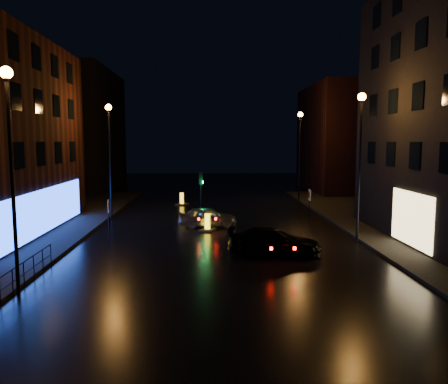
% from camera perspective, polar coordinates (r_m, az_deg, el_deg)
% --- Properties ---
extents(ground, '(120.00, 120.00, 0.00)m').
position_cam_1_polar(ground, '(18.99, 0.02, -10.92)').
color(ground, black).
rests_on(ground, ground).
extents(pavement_right, '(12.00, 44.00, 0.15)m').
position_cam_1_polar(pavement_right, '(30.47, 26.82, -4.77)').
color(pavement_right, black).
rests_on(pavement_right, ground).
extents(building_far_left, '(8.00, 16.00, 14.00)m').
position_cam_1_polar(building_far_left, '(55.27, -18.39, 7.64)').
color(building_far_left, black).
rests_on(building_far_left, ground).
extents(building_far_right, '(8.00, 14.00, 12.00)m').
position_cam_1_polar(building_far_right, '(52.49, 15.36, 6.72)').
color(building_far_right, black).
rests_on(building_far_right, ground).
extents(street_lamp_lnear, '(0.44, 0.44, 8.37)m').
position_cam_1_polar(street_lamp_lnear, '(17.59, -26.13, 5.42)').
color(street_lamp_lnear, black).
rests_on(street_lamp_lnear, ground).
extents(street_lamp_lfar, '(0.44, 0.44, 8.37)m').
position_cam_1_polar(street_lamp_lfar, '(32.87, -14.73, 6.15)').
color(street_lamp_lfar, black).
rests_on(street_lamp_lfar, ground).
extents(street_lamp_rnear, '(0.44, 0.44, 8.37)m').
position_cam_1_polar(street_lamp_rnear, '(25.54, 17.36, 5.97)').
color(street_lamp_rnear, black).
rests_on(street_lamp_rnear, ground).
extents(street_lamp_rfar, '(0.44, 0.44, 8.37)m').
position_cam_1_polar(street_lamp_rfar, '(40.98, 9.87, 6.33)').
color(street_lamp_rfar, black).
rests_on(street_lamp_rfar, ground).
extents(traffic_signal, '(1.40, 2.40, 3.45)m').
position_cam_1_polar(traffic_signal, '(32.52, -3.02, -2.61)').
color(traffic_signal, black).
rests_on(traffic_signal, ground).
extents(guard_railing, '(0.05, 6.04, 1.00)m').
position_cam_1_polar(guard_railing, '(19.25, -24.72, -9.01)').
color(guard_railing, black).
rests_on(guard_railing, ground).
extents(silver_hatchback, '(4.03, 1.84, 1.34)m').
position_cam_1_polar(silver_hatchback, '(29.40, -2.19, -3.26)').
color(silver_hatchback, '#B5B9BE').
rests_on(silver_hatchback, ground).
extents(dark_sedan, '(4.83, 2.26, 1.36)m').
position_cam_1_polar(dark_sedan, '(22.30, 6.60, -6.48)').
color(dark_sedan, black).
rests_on(dark_sedan, ground).
extents(bollard_near, '(1.23, 1.47, 1.10)m').
position_cam_1_polar(bollard_near, '(28.19, -2.18, -4.58)').
color(bollard_near, black).
rests_on(bollard_near, ground).
extents(bollard_far, '(1.24, 1.47, 1.10)m').
position_cam_1_polar(bollard_far, '(39.66, -5.53, -1.33)').
color(bollard_far, black).
rests_on(bollard_far, ground).
extents(road_sign_left, '(0.13, 0.57, 2.35)m').
position_cam_1_polar(road_sign_left, '(26.38, -14.86, -2.23)').
color(road_sign_left, black).
rests_on(road_sign_left, ground).
extents(road_sign_right, '(0.08, 0.57, 2.34)m').
position_cam_1_polar(road_sign_right, '(31.39, 11.10, -0.74)').
color(road_sign_right, black).
rests_on(road_sign_right, ground).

